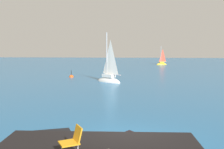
{
  "coord_description": "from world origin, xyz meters",
  "views": [
    {
      "loc": [
        0.19,
        -9.78,
        3.73
      ],
      "look_at": [
        -1.79,
        13.68,
        1.21
      ],
      "focal_mm": 41.38,
      "sensor_mm": 36.0,
      "label": 1
    }
  ],
  "objects_px": {
    "sailboat_far": "(162,64)",
    "beach_chair": "(73,139)",
    "marker_buoy": "(71,77)",
    "sailboat_near": "(109,79)"
  },
  "relations": [
    {
      "from": "sailboat_near",
      "to": "beach_chair",
      "type": "relative_size",
      "value": 7.23
    },
    {
      "from": "sailboat_near",
      "to": "beach_chair",
      "type": "distance_m",
      "value": 20.15
    },
    {
      "from": "marker_buoy",
      "to": "beach_chair",
      "type": "bearing_deg",
      "value": -76.09
    },
    {
      "from": "marker_buoy",
      "to": "sailboat_far",
      "type": "bearing_deg",
      "value": 60.12
    },
    {
      "from": "sailboat_far",
      "to": "marker_buoy",
      "type": "relative_size",
      "value": 3.79
    },
    {
      "from": "sailboat_near",
      "to": "marker_buoy",
      "type": "height_order",
      "value": "sailboat_near"
    },
    {
      "from": "sailboat_near",
      "to": "sailboat_far",
      "type": "height_order",
      "value": "sailboat_near"
    },
    {
      "from": "sailboat_far",
      "to": "beach_chair",
      "type": "relative_size",
      "value": 5.37
    },
    {
      "from": "sailboat_far",
      "to": "marker_buoy",
      "type": "xyz_separation_m",
      "value": [
        -13.54,
        -23.57,
        -0.23
      ]
    },
    {
      "from": "sailboat_far",
      "to": "beach_chair",
      "type": "height_order",
      "value": "sailboat_far"
    }
  ]
}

